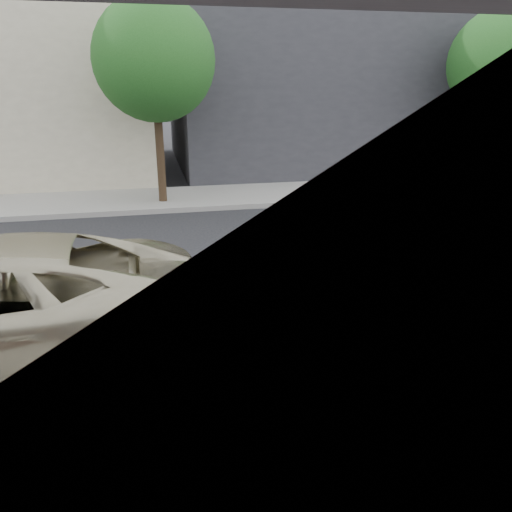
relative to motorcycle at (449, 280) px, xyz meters
The scene contains 7 objects.
ground 3.43m from the motorcycle, 50.57° to the right, with size 120.00×120.00×0.00m, color black.
far_sidewalk 9.37m from the motorcycle, 76.76° to the right, with size 44.00×3.00×0.15m, color gray.
far_building_dark 17.06m from the motorcycle, 106.78° to the right, with size 16.00×11.00×7.00m.
street_tree_left 11.55m from the motorcycle, 128.54° to the right, with size 3.40×3.40×5.70m.
street_tree_mid 10.17m from the motorcycle, 64.29° to the right, with size 3.40×3.40×5.70m.
motorcycle is the anchor object (origin of this frame).
sandwich_sign 4.15m from the motorcycle, 59.54° to the left, with size 0.65×0.61×0.95m.
Camera 1 is at (2.41, 9.09, 3.63)m, focal length 35.00 mm.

